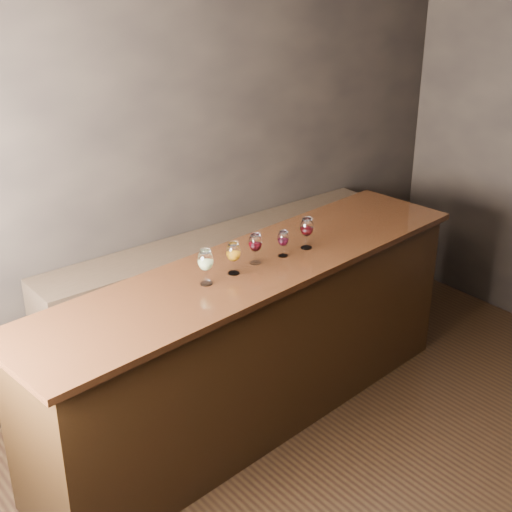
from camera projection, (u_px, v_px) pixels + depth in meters
room_shell at (402, 222)px, 3.21m from camera, size 5.02×4.52×2.81m
bar_counter at (254, 347)px, 4.62m from camera, size 3.19×0.99×1.10m
bar_top at (253, 267)px, 4.39m from camera, size 3.30×1.08×0.04m
back_bar_shelf at (224, 298)px, 5.33m from camera, size 2.84×0.40×1.02m
glass_white at (206, 261)px, 4.08m from camera, size 0.09×0.09×0.21m
glass_amber at (233, 253)px, 4.21m from camera, size 0.09×0.09×0.20m
glass_red_a at (255, 243)px, 4.34m from camera, size 0.08×0.08×0.20m
glass_red_b at (283, 239)px, 4.45m from camera, size 0.07×0.07×0.17m
glass_red_c at (307, 228)px, 4.56m from camera, size 0.09×0.09×0.21m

